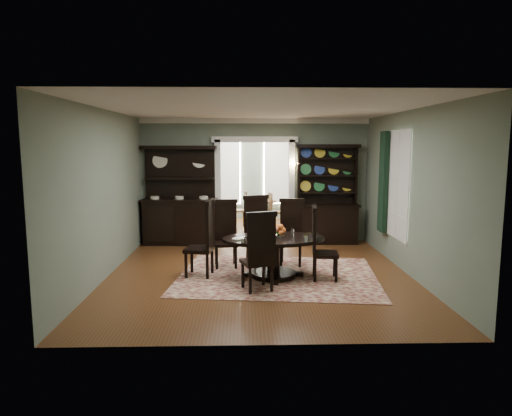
% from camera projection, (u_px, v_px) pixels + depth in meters
% --- Properties ---
extents(room, '(5.51, 6.01, 3.01)m').
position_uv_depth(room, '(259.00, 189.00, 8.24)').
color(room, brown).
rests_on(room, ground).
extents(parlor, '(3.51, 3.50, 3.01)m').
position_uv_depth(parlor, '(253.00, 174.00, 13.68)').
color(parlor, brown).
rests_on(parlor, ground).
extents(doorway_trim, '(2.08, 0.25, 2.57)m').
position_uv_depth(doorway_trim, '(255.00, 176.00, 11.16)').
color(doorway_trim, silver).
rests_on(doorway_trim, floor).
extents(right_window, '(0.15, 1.47, 2.12)m').
position_uv_depth(right_window, '(391.00, 183.00, 9.19)').
color(right_window, white).
rests_on(right_window, wall_right).
extents(wall_sconce, '(0.27, 0.21, 0.21)m').
position_uv_depth(wall_sconce, '(294.00, 165.00, 11.00)').
color(wall_sconce, gold).
rests_on(wall_sconce, back_wall_right).
extents(rug, '(3.84, 3.19, 0.01)m').
position_uv_depth(rug, '(278.00, 276.00, 8.31)').
color(rug, maroon).
rests_on(rug, floor).
extents(dining_table, '(1.93, 1.84, 0.73)m').
position_uv_depth(dining_table, '(274.00, 250.00, 8.18)').
color(dining_table, black).
rests_on(dining_table, rug).
extents(centerpiece, '(1.54, 0.99, 0.25)m').
position_uv_depth(centerpiece, '(278.00, 233.00, 8.15)').
color(centerpiece, silver).
rests_on(centerpiece, dining_table).
extents(chair_far_left, '(0.53, 0.50, 1.31)m').
position_uv_depth(chair_far_left, '(225.00, 231.00, 8.94)').
color(chair_far_left, black).
rests_on(chair_far_left, rug).
extents(chair_far_mid, '(0.66, 0.65, 1.39)m').
position_uv_depth(chair_far_mid, '(258.00, 229.00, 8.94)').
color(chair_far_mid, black).
rests_on(chair_far_mid, rug).
extents(chair_far_right, '(0.55, 0.52, 1.31)m').
position_uv_depth(chair_far_right, '(291.00, 230.00, 9.08)').
color(chair_far_right, black).
rests_on(chair_far_right, rug).
extents(chair_end_left, '(0.56, 0.59, 1.40)m').
position_uv_depth(chair_end_left, '(205.00, 236.00, 8.19)').
color(chair_end_left, black).
rests_on(chair_end_left, rug).
extents(chair_end_right, '(0.51, 0.53, 1.31)m').
position_uv_depth(chair_end_right, '(319.00, 242.00, 7.99)').
color(chair_end_right, black).
rests_on(chair_end_right, rug).
extents(chair_near, '(0.62, 0.60, 1.33)m').
position_uv_depth(chair_near, '(260.00, 250.00, 7.30)').
color(chair_near, black).
rests_on(chair_near, rug).
extents(sideboard, '(1.81, 0.71, 2.35)m').
position_uv_depth(sideboard, '(180.00, 210.00, 10.95)').
color(sideboard, black).
rests_on(sideboard, floor).
extents(welsh_dresser, '(1.55, 0.63, 2.38)m').
position_uv_depth(welsh_dresser, '(327.00, 207.00, 11.05)').
color(welsh_dresser, black).
rests_on(welsh_dresser, floor).
extents(parlor_table, '(0.85, 0.85, 0.78)m').
position_uv_depth(parlor_table, '(262.00, 210.00, 13.13)').
color(parlor_table, brown).
rests_on(parlor_table, parlor_floor).
extents(parlor_chair_left, '(0.46, 0.45, 1.06)m').
position_uv_depth(parlor_chair_left, '(241.00, 208.00, 13.08)').
color(parlor_chair_left, brown).
rests_on(parlor_chair_left, parlor_floor).
extents(parlor_chair_right, '(0.46, 0.45, 1.04)m').
position_uv_depth(parlor_chair_right, '(274.00, 210.00, 12.85)').
color(parlor_chair_right, brown).
rests_on(parlor_chair_right, parlor_floor).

